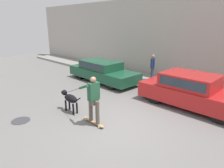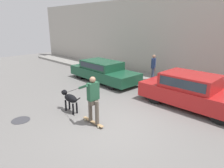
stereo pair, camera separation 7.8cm
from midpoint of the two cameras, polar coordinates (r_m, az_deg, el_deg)
name	(u,v)px [view 2 (the right image)]	position (r m, az deg, el deg)	size (l,w,h in m)	color
ground_plane	(112,127)	(6.88, 0.22, -12.06)	(36.00, 36.00, 0.00)	slate
back_wall	(201,41)	(11.70, 24.33, 11.13)	(32.00, 0.30, 4.87)	#ADA89E
sidewalk_curb	(186,88)	(11.10, 20.67, -1.19)	(30.00, 1.95, 0.16)	gray
parked_car_0	(103,71)	(11.85, -2.39, 3.64)	(4.63, 1.81, 1.21)	black
parked_car_1	(192,92)	(8.79, 22.10, -2.04)	(4.27, 1.74, 1.38)	black
dog	(70,98)	(7.90, -11.66, -4.04)	(1.21, 0.31, 0.81)	black
skateboarder	(93,98)	(6.65, -5.14, -3.95)	(2.29, 0.54, 1.70)	beige
pedestrian_with_bag	(153,66)	(11.57, 11.92, 4.92)	(0.35, 0.61, 1.50)	#3D4760
manhole_cover	(21,120)	(7.95, -24.35, -9.41)	(0.64, 0.64, 0.01)	#38383D
fire_hydrant	(153,83)	(10.54, 11.94, 0.20)	(0.18, 0.18, 0.68)	#4C5156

